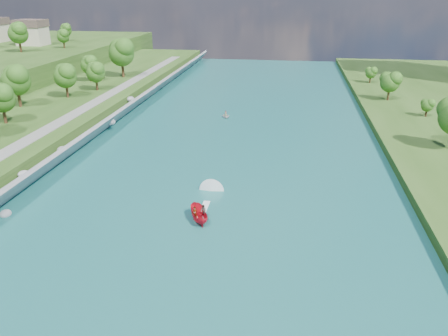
# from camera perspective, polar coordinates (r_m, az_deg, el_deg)

# --- Properties ---
(ground) EXTENTS (260.00, 260.00, 0.00)m
(ground) POSITION_cam_1_polar(r_m,az_deg,el_deg) (50.51, -4.80, -10.06)
(ground) COLOR #2D5119
(ground) RESTS_ON ground
(river_water) EXTENTS (55.00, 240.00, 0.10)m
(river_water) POSITION_cam_1_polar(r_m,az_deg,el_deg) (67.83, -0.93, -1.06)
(river_water) COLOR #185E5C
(river_water) RESTS_ON ground
(ridge_west) EXTENTS (60.00, 120.00, 9.00)m
(ridge_west) POSITION_cam_1_polar(r_m,az_deg,el_deg) (166.62, -25.93, 12.44)
(ridge_west) COLOR #2D5119
(ridge_west) RESTS_ON ground
(riprap_bank) EXTENTS (3.90, 236.00, 4.19)m
(riprap_bank) POSITION_cam_1_polar(r_m,az_deg,el_deg) (75.36, -20.76, 1.32)
(riprap_bank) COLOR slate
(riprap_bank) RESTS_ON ground
(riverside_path) EXTENTS (3.00, 200.00, 0.10)m
(riverside_path) POSITION_cam_1_polar(r_m,az_deg,el_deg) (78.55, -25.05, 2.83)
(riverside_path) COLOR gray
(riverside_path) RESTS_ON berm_west
(ridge_houses) EXTENTS (29.50, 29.50, 8.40)m
(ridge_houses) POSITION_cam_1_polar(r_m,az_deg,el_deg) (173.25, -27.26, 15.49)
(ridge_houses) COLOR beige
(ridge_houses) RESTS_ON ridge_west
(trees_ridge) EXTENTS (21.01, 52.46, 10.45)m
(trees_ridge) POSITION_cam_1_polar(r_m,az_deg,el_deg) (160.02, -24.11, 15.69)
(trees_ridge) COLOR #165316
(trees_ridge) RESTS_ON ridge_west
(motorboat) EXTENTS (3.60, 19.26, 2.11)m
(motorboat) POSITION_cam_1_polar(r_m,az_deg,el_deg) (55.77, -3.06, -5.60)
(motorboat) COLOR red
(motorboat) RESTS_ON river_water
(raft) EXTENTS (2.87, 3.47, 1.47)m
(raft) POSITION_cam_1_polar(r_m,az_deg,el_deg) (99.18, 0.23, 6.84)
(raft) COLOR #95969D
(raft) RESTS_ON river_water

